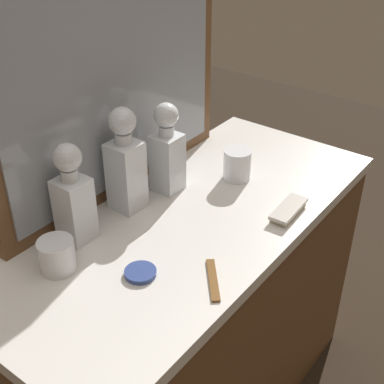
{
  "coord_description": "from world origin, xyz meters",
  "views": [
    {
      "loc": [
        -0.95,
        -0.72,
        1.65
      ],
      "look_at": [
        0.0,
        0.0,
        0.9
      ],
      "focal_mm": 49.82,
      "sensor_mm": 36.0,
      "label": 1
    }
  ],
  "objects_px": {
    "crystal_decanter_far_right": "(126,169)",
    "crystal_tumbler_center": "(57,257)",
    "crystal_decanter_center": "(167,156)",
    "crystal_tumbler_front": "(237,166)",
    "crystal_decanter_left": "(74,202)",
    "silver_brush_front": "(288,210)",
    "tortoiseshell_comb": "(213,280)",
    "porcelain_dish": "(140,273)"
  },
  "relations": [
    {
      "from": "crystal_decanter_far_right",
      "to": "crystal_tumbler_center",
      "type": "height_order",
      "value": "crystal_decanter_far_right"
    },
    {
      "from": "crystal_decanter_center",
      "to": "crystal_tumbler_front",
      "type": "height_order",
      "value": "crystal_decanter_center"
    },
    {
      "from": "crystal_decanter_left",
      "to": "silver_brush_front",
      "type": "xyz_separation_m",
      "value": [
        0.42,
        -0.38,
        -0.1
      ]
    },
    {
      "from": "crystal_decanter_far_right",
      "to": "crystal_tumbler_center",
      "type": "xyz_separation_m",
      "value": [
        -0.3,
        -0.05,
        -0.08
      ]
    },
    {
      "from": "crystal_tumbler_center",
      "to": "silver_brush_front",
      "type": "bearing_deg",
      "value": -31.45
    },
    {
      "from": "crystal_tumbler_center",
      "to": "tortoiseshell_comb",
      "type": "height_order",
      "value": "crystal_tumbler_center"
    },
    {
      "from": "crystal_decanter_far_right",
      "to": "crystal_tumbler_front",
      "type": "bearing_deg",
      "value": -26.76
    },
    {
      "from": "porcelain_dish",
      "to": "tortoiseshell_comb",
      "type": "xyz_separation_m",
      "value": [
        0.09,
        -0.15,
        -0.0
      ]
    },
    {
      "from": "tortoiseshell_comb",
      "to": "crystal_decanter_left",
      "type": "bearing_deg",
      "value": 101.12
    },
    {
      "from": "silver_brush_front",
      "to": "crystal_decanter_center",
      "type": "bearing_deg",
      "value": 105.36
    },
    {
      "from": "tortoiseshell_comb",
      "to": "porcelain_dish",
      "type": "bearing_deg",
      "value": 119.83
    },
    {
      "from": "crystal_decanter_left",
      "to": "crystal_tumbler_center",
      "type": "height_order",
      "value": "crystal_decanter_left"
    },
    {
      "from": "crystal_tumbler_front",
      "to": "silver_brush_front",
      "type": "height_order",
      "value": "crystal_tumbler_front"
    },
    {
      "from": "crystal_decanter_left",
      "to": "crystal_tumbler_front",
      "type": "relative_size",
      "value": 2.85
    },
    {
      "from": "crystal_decanter_far_right",
      "to": "silver_brush_front",
      "type": "height_order",
      "value": "crystal_decanter_far_right"
    },
    {
      "from": "crystal_tumbler_front",
      "to": "silver_brush_front",
      "type": "bearing_deg",
      "value": -109.58
    },
    {
      "from": "crystal_decanter_left",
      "to": "crystal_decanter_center",
      "type": "bearing_deg",
      "value": -5.92
    },
    {
      "from": "crystal_decanter_center",
      "to": "crystal_decanter_far_right",
      "type": "bearing_deg",
      "value": 168.08
    },
    {
      "from": "crystal_decanter_far_right",
      "to": "silver_brush_front",
      "type": "bearing_deg",
      "value": -58.04
    },
    {
      "from": "crystal_decanter_far_right",
      "to": "crystal_tumbler_center",
      "type": "relative_size",
      "value": 3.46
    },
    {
      "from": "crystal_decanter_far_right",
      "to": "crystal_tumbler_front",
      "type": "relative_size",
      "value": 3.16
    },
    {
      "from": "crystal_tumbler_front",
      "to": "silver_brush_front",
      "type": "xyz_separation_m",
      "value": [
        -0.08,
        -0.22,
        -0.03
      ]
    },
    {
      "from": "crystal_decanter_left",
      "to": "porcelain_dish",
      "type": "distance_m",
      "value": 0.25
    },
    {
      "from": "crystal_decanter_far_right",
      "to": "crystal_decanter_left",
      "type": "bearing_deg",
      "value": 178.72
    },
    {
      "from": "silver_brush_front",
      "to": "crystal_tumbler_front",
      "type": "bearing_deg",
      "value": 70.42
    },
    {
      "from": "crystal_decanter_center",
      "to": "crystal_tumbler_front",
      "type": "xyz_separation_m",
      "value": [
        0.17,
        -0.13,
        -0.07
      ]
    },
    {
      "from": "porcelain_dish",
      "to": "crystal_decanter_far_right",
      "type": "bearing_deg",
      "value": 48.29
    },
    {
      "from": "crystal_tumbler_center",
      "to": "tortoiseshell_comb",
      "type": "distance_m",
      "value": 0.37
    },
    {
      "from": "silver_brush_front",
      "to": "tortoiseshell_comb",
      "type": "xyz_separation_m",
      "value": [
        -0.35,
        0.01,
        -0.01
      ]
    },
    {
      "from": "crystal_decanter_center",
      "to": "porcelain_dish",
      "type": "xyz_separation_m",
      "value": [
        -0.34,
        -0.19,
        -0.1
      ]
    },
    {
      "from": "crystal_tumbler_center",
      "to": "porcelain_dish",
      "type": "height_order",
      "value": "crystal_tumbler_center"
    },
    {
      "from": "crystal_decanter_left",
      "to": "porcelain_dish",
      "type": "xyz_separation_m",
      "value": [
        -0.01,
        -0.22,
        -0.1
      ]
    },
    {
      "from": "crystal_decanter_left",
      "to": "tortoiseshell_comb",
      "type": "distance_m",
      "value": 0.39
    },
    {
      "from": "crystal_tumbler_center",
      "to": "tortoiseshell_comb",
      "type": "xyz_separation_m",
      "value": [
        0.19,
        -0.32,
        -0.03
      ]
    },
    {
      "from": "silver_brush_front",
      "to": "porcelain_dish",
      "type": "height_order",
      "value": "silver_brush_front"
    },
    {
      "from": "crystal_decanter_left",
      "to": "crystal_tumbler_center",
      "type": "relative_size",
      "value": 3.13
    },
    {
      "from": "crystal_tumbler_center",
      "to": "crystal_tumbler_front",
      "type": "xyz_separation_m",
      "value": [
        0.61,
        -0.11,
        0.01
      ]
    },
    {
      "from": "crystal_decanter_center",
      "to": "crystal_decanter_left",
      "type": "relative_size",
      "value": 1.0
    },
    {
      "from": "crystal_tumbler_front",
      "to": "crystal_decanter_center",
      "type": "bearing_deg",
      "value": 143.48
    },
    {
      "from": "crystal_decanter_center",
      "to": "tortoiseshell_comb",
      "type": "height_order",
      "value": "crystal_decanter_center"
    },
    {
      "from": "crystal_decanter_center",
      "to": "crystal_tumbler_center",
      "type": "relative_size",
      "value": 3.14
    },
    {
      "from": "tortoiseshell_comb",
      "to": "crystal_tumbler_front",
      "type": "bearing_deg",
      "value": 26.41
    }
  ]
}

